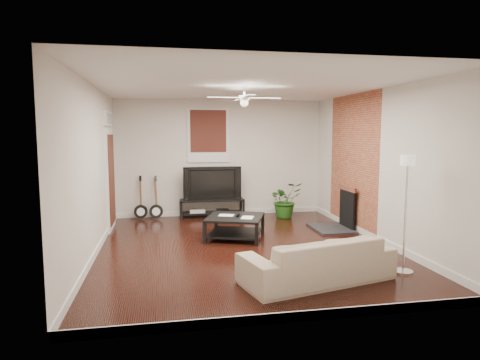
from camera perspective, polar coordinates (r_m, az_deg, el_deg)
The scene contains 14 objects.
room at distance 7.22m, azimuth 0.58°, elevation 1.62°, with size 5.01×6.01×2.81m.
brick_accent at distance 8.96m, azimuth 15.13°, elevation 2.34°, with size 0.02×2.20×2.80m, color #A44A35.
fireplace at distance 8.96m, azimuth 13.29°, elevation -3.68°, with size 0.80×1.10×0.92m, color black.
window_back at distance 10.09m, azimuth -4.35°, elevation 6.11°, with size 1.00×0.06×1.30m, color #401411.
door_left at distance 9.06m, azimuth -17.29°, elevation 1.36°, with size 0.08×1.00×2.50m, color white.
tv_stand at distance 10.07m, azimuth -3.84°, elevation -3.82°, with size 1.53×0.41×0.43m, color black.
tv at distance 10.00m, azimuth -3.88°, elevation -0.36°, with size 1.37×0.18×0.79m, color black.
coffee_table at distance 8.03m, azimuth -0.68°, elevation -6.45°, with size 1.02×1.02×0.43m, color black.
sofa at distance 5.85m, azimuth 10.50°, elevation -10.59°, with size 2.09×0.82×0.61m, color #C1A790.
floor_lamp at distance 6.40m, azimuth 21.67°, elevation -4.40°, with size 0.28×0.28×1.71m, color silver, non-canonical shape.
potted_plant at distance 9.98m, azimuth 6.20°, elevation -2.71°, with size 0.76×0.66×0.85m, color #215718.
guitar_left at distance 9.94m, azimuth -13.45°, elevation -2.38°, with size 0.32×0.22×1.02m, color black, non-canonical shape.
guitar_right at distance 9.90m, azimuth -11.43°, elevation -2.37°, with size 0.32×0.22×1.02m, color black, non-canonical shape.
ceiling_fan at distance 7.22m, azimuth 0.59°, elevation 11.15°, with size 1.24×1.24×0.32m, color white, non-canonical shape.
Camera 1 is at (-1.38, -7.06, 2.01)m, focal length 31.23 mm.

